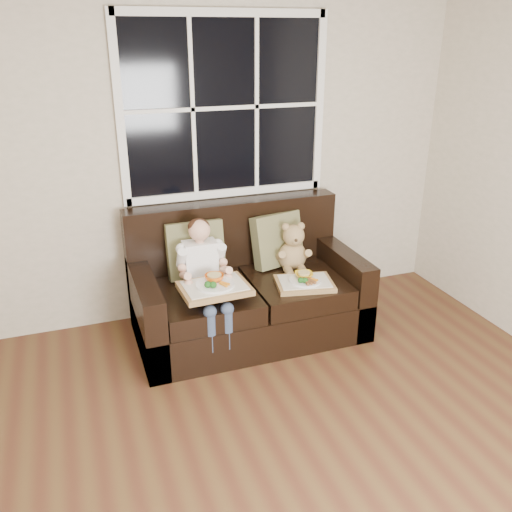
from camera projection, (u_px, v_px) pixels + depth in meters
name	position (u px, v px, depth m)	size (l,w,h in m)	color
room_walls	(338.00, 219.00, 1.82)	(4.52, 5.02, 2.71)	beige
window_back	(225.00, 108.00, 4.07)	(1.62, 0.04, 1.37)	black
loveseat	(246.00, 294.00, 4.18)	(1.70, 0.92, 0.96)	black
pillow_left	(195.00, 250.00, 4.07)	(0.43, 0.20, 0.44)	olive
pillow_right	(277.00, 240.00, 4.28)	(0.45, 0.29, 0.43)	olive
child	(204.00, 268.00, 3.85)	(0.35, 0.58, 0.79)	white
teddy_bear	(293.00, 250.00, 4.20)	(0.26, 0.31, 0.40)	tan
tray_left	(215.00, 286.00, 3.68)	(0.48, 0.37, 0.11)	#AB834D
tray_right	(304.00, 282.00, 3.97)	(0.47, 0.39, 0.09)	#AB834D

